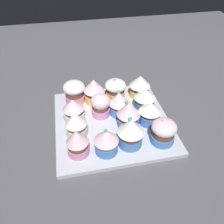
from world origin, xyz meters
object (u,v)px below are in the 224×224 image
object	(u,v)px
cupcake_6	(101,105)
cupcake_7	(73,109)
cupcake_3	(74,91)
cupcake_8	(150,112)
cupcake_1	(115,89)
cupcake_11	(163,131)
cupcake_2	(94,91)
cupcake_13	(106,141)
cupcake_5	(119,103)
cupcake_9	(128,114)
cupcake_12	(131,132)
baking_tray	(112,121)
cupcake_0	(140,86)
cupcake_14	(77,142)
cupcake_4	(145,98)
cupcake_10	(76,124)

from	to	relation	value
cupcake_6	cupcake_7	bearing A→B (deg)	0.57
cupcake_3	cupcake_8	size ratio (longest dim) A/B	1.04
cupcake_1	cupcake_11	bearing A→B (deg)	110.56
cupcake_2	cupcake_13	size ratio (longest dim) A/B	1.09
cupcake_3	cupcake_13	bearing A→B (deg)	104.88
cupcake_5	cupcake_8	distance (cm)	9.26
cupcake_1	cupcake_8	xyz separation A→B (cm)	(-6.81, 13.23, 0.16)
cupcake_3	cupcake_5	bearing A→B (deg)	145.31
cupcake_9	cupcake_12	world-z (taller)	cupcake_12
baking_tray	cupcake_3	world-z (taller)	cupcake_3
baking_tray	cupcake_8	bearing A→B (deg)	164.07
cupcake_12	cupcake_0	bearing A→B (deg)	-113.07
cupcake_2	cupcake_8	bearing A→B (deg)	137.49
cupcake_9	cupcake_13	size ratio (longest dim) A/B	1.07
cupcake_2	baking_tray	bearing A→B (deg)	110.55
cupcake_7	cupcake_14	distance (cm)	12.90
cupcake_7	cupcake_13	xyz separation A→B (cm)	(-6.80, 13.75, 0.33)
cupcake_0	cupcake_4	world-z (taller)	cupcake_0
cupcake_13	cupcake_14	bearing A→B (deg)	-7.16
cupcake_14	cupcake_4	bearing A→B (deg)	-147.19
cupcake_7	cupcake_9	bearing A→B (deg)	158.62
cupcake_10	cupcake_6	bearing A→B (deg)	-139.33
cupcake_0	cupcake_7	size ratio (longest dim) A/B	1.09
cupcake_6	cupcake_3	bearing A→B (deg)	-50.15
baking_tray	cupcake_8	world-z (taller)	cupcake_8
cupcake_6	cupcake_14	world-z (taller)	cupcake_14
cupcake_8	baking_tray	bearing A→B (deg)	-15.93
cupcake_0	cupcake_2	size ratio (longest dim) A/B	0.90
cupcake_13	cupcake_4	bearing A→B (deg)	-134.75
cupcake_4	cupcake_8	xyz separation A→B (cm)	(0.68, 6.49, 0.05)
baking_tray	cupcake_4	xyz separation A→B (cm)	(-10.72, -3.62, 4.09)
cupcake_4	cupcake_8	distance (cm)	6.52
cupcake_4	cupcake_12	world-z (taller)	cupcake_12
cupcake_4	cupcake_8	bearing A→B (deg)	83.98
cupcake_8	cupcake_14	distance (cm)	21.71
cupcake_3	cupcake_13	xyz separation A→B (cm)	(-5.84, 21.98, 0.01)
cupcake_4	cupcake_12	distance (cm)	15.64
cupcake_2	cupcake_7	xyz separation A→B (cm)	(6.85, 6.78, -0.80)
cupcake_3	cupcake_2	bearing A→B (deg)	166.24
cupcake_13	cupcake_3	bearing A→B (deg)	-75.12
cupcake_14	cupcake_10	bearing A→B (deg)	-91.98
cupcake_5	cupcake_0	bearing A→B (deg)	-139.19
cupcake_0	cupcake_6	distance (cm)	15.48
cupcake_3	cupcake_8	bearing A→B (deg)	144.47
cupcake_9	cupcake_4	bearing A→B (deg)	-136.47
cupcake_4	cupcake_13	world-z (taller)	cupcake_13
cupcake_0	cupcake_9	size ratio (longest dim) A/B	0.91
cupcake_0	cupcake_6	size ratio (longest dim) A/B	1.03
cupcake_13	cupcake_14	xyz separation A→B (cm)	(6.79, -0.85, 0.05)
cupcake_8	cupcake_5	bearing A→B (deg)	-36.87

